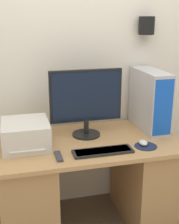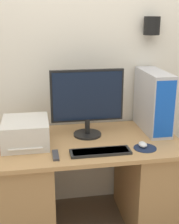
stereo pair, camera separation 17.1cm
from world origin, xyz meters
The scene contains 9 objects.
wall_back centered at (0.00, 0.81, 1.35)m, with size 6.40×0.18×2.70m.
desk centered at (0.00, 0.38, 0.39)m, with size 1.36×0.76×0.75m.
monitor centered at (0.00, 0.49, 1.04)m, with size 0.55×0.22×0.52m.
keyboard centered at (0.03, 0.15, 0.76)m, with size 0.42×0.13×0.02m.
mousepad centered at (0.36, 0.17, 0.75)m, with size 0.16×0.16×0.00m.
mouse centered at (0.35, 0.20, 0.77)m, with size 0.06×0.08×0.03m.
computer_tower centered at (0.54, 0.52, 0.99)m, with size 0.17×0.48×0.48m.
printer centered at (-0.47, 0.39, 0.84)m, with size 0.33×0.37×0.18m.
remote_control centered at (-0.27, 0.15, 0.76)m, with size 0.04×0.15×0.02m.
Camera 2 is at (-0.37, -1.75, 1.67)m, focal length 50.00 mm.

